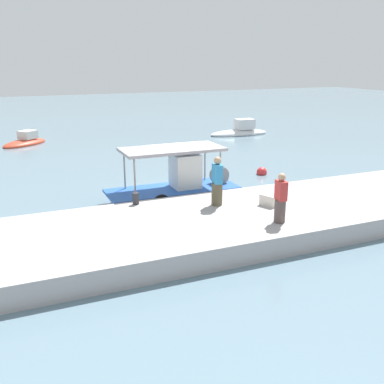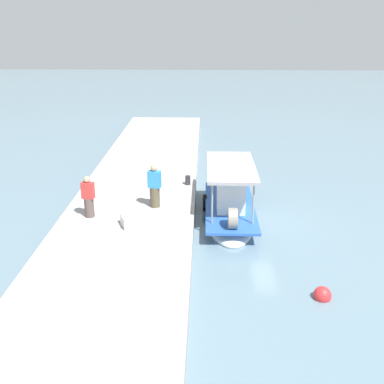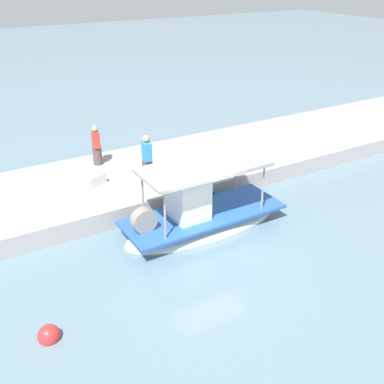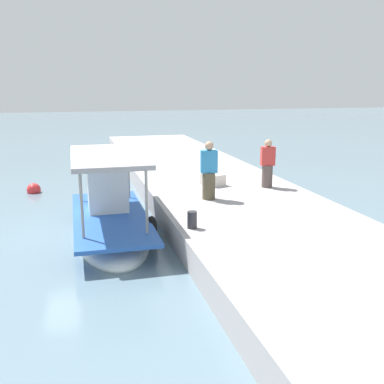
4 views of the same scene
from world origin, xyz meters
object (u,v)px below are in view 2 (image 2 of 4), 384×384
fisherman_near_bollard (89,199)px  mooring_bollard (188,180)px  marker_buoy (322,295)px  fisherman_by_crate (155,188)px  cargo_crate (130,221)px  main_fishing_boat (230,209)px

fisherman_near_bollard → mooring_bollard: size_ratio=3.86×
marker_buoy → mooring_bollard: bearing=-151.7°
fisherman_by_crate → cargo_crate: size_ratio=2.38×
main_fishing_boat → mooring_bollard: (-2.24, -1.83, 0.49)m
marker_buoy → fisherman_by_crate: bearing=-133.9°
mooring_bollard → cargo_crate: size_ratio=0.57×
main_fishing_boat → mooring_bollard: 2.93m
cargo_crate → fisherman_near_bollard: bearing=-115.4°
main_fishing_boat → cargo_crate: 4.48m
fisherman_near_bollard → marker_buoy: bearing=61.8°
main_fishing_boat → mooring_bollard: main_fishing_boat is taller
mooring_bollard → marker_buoy: 9.20m
main_fishing_boat → fisherman_by_crate: fisherman_by_crate is taller
fisherman_near_bollard → main_fishing_boat: bearing=105.7°
main_fishing_boat → fisherman_by_crate: 3.29m
fisherman_by_crate → marker_buoy: (5.38, 5.58, -1.41)m
main_fishing_boat → mooring_bollard: size_ratio=13.50×
fisherman_near_bollard → marker_buoy: (4.30, 8.00, -1.35)m
cargo_crate → marker_buoy: cargo_crate is taller
main_fishing_boat → marker_buoy: 6.36m
cargo_crate → marker_buoy: size_ratio=1.39×
main_fishing_boat → fisherman_by_crate: (0.46, -3.07, 1.09)m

